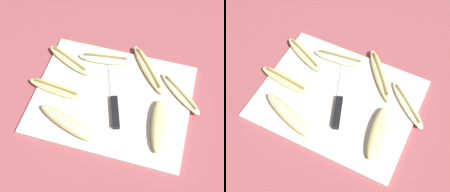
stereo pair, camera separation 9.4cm
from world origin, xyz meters
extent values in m
plane|color=#93474C|center=(0.00, 0.00, 0.00)|extent=(4.00, 4.00, 0.00)
cube|color=beige|center=(0.00, 0.00, 0.01)|extent=(0.47, 0.37, 0.01)
cube|color=black|center=(0.02, -0.05, 0.02)|extent=(0.05, 0.10, 0.02)
cube|color=#B7BABF|center=(-0.02, 0.06, 0.01)|extent=(0.07, 0.14, 0.00)
ellipsoid|color=#EDD689|center=(-0.17, -0.02, 0.02)|extent=(0.18, 0.06, 0.02)
cube|color=olive|center=(-0.17, -0.02, 0.03)|extent=(0.15, 0.02, 0.00)
ellipsoid|color=#DBC684|center=(0.15, -0.06, 0.03)|extent=(0.07, 0.17, 0.03)
ellipsoid|color=beige|center=(0.08, 0.13, 0.02)|extent=(0.15, 0.19, 0.02)
cube|color=brown|center=(0.08, 0.13, 0.03)|extent=(0.11, 0.14, 0.00)
ellipsoid|color=beige|center=(-0.17, 0.10, 0.02)|extent=(0.18, 0.11, 0.02)
cube|color=olive|center=(-0.17, 0.10, 0.03)|extent=(0.13, 0.07, 0.00)
ellipsoid|color=beige|center=(0.20, 0.07, 0.02)|extent=(0.15, 0.14, 0.02)
cube|color=olive|center=(0.20, 0.07, 0.03)|extent=(0.11, 0.10, 0.00)
ellipsoid|color=beige|center=(-0.06, 0.13, 0.02)|extent=(0.18, 0.06, 0.02)
cube|color=olive|center=(-0.06, 0.13, 0.03)|extent=(0.14, 0.03, 0.00)
ellipsoid|color=beige|center=(-0.10, -0.13, 0.03)|extent=(0.19, 0.10, 0.04)
camera|label=1|loc=(0.14, -0.48, 0.82)|focal=50.00mm
camera|label=2|loc=(0.22, -0.45, 0.82)|focal=50.00mm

